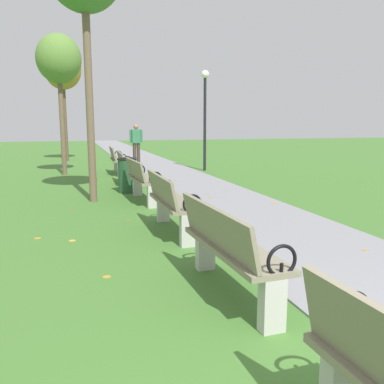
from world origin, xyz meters
TOP-DOWN VIEW (x-y plane):
  - paved_walkway at (1.15, 18.00)m, footprint 2.31×44.00m
  - park_bench_2 at (-0.50, 2.50)m, footprint 0.55×1.62m
  - park_bench_3 at (-0.50, 4.87)m, footprint 0.48×1.60m
  - park_bench_4 at (-0.50, 7.50)m, footprint 0.55×1.62m
  - park_bench_5 at (-0.50, 10.05)m, footprint 0.51×1.61m
  - park_bench_6 at (-0.50, 12.50)m, footprint 0.50×1.61m
  - tree_2 at (-2.18, 12.72)m, footprint 1.38×1.38m
  - tree_3 at (-2.16, 18.05)m, footprint 1.58×1.58m
  - pedestrian_walking at (0.62, 15.62)m, footprint 0.53×0.23m
  - trash_bin at (-0.65, 8.75)m, footprint 0.48×0.48m
  - lamp_post at (2.61, 12.64)m, footprint 0.28×0.28m
  - scattered_leaves at (-0.30, 7.84)m, footprint 4.71×13.13m

SIDE VIEW (x-z plane):
  - paved_walkway at x=1.15m, z-range 0.00..0.02m
  - scattered_leaves at x=-0.30m, z-range 0.00..0.02m
  - trash_bin at x=-0.65m, z-range 0.00..0.84m
  - park_bench_2 at x=-0.50m, z-range 0.04..0.93m
  - park_bench_3 at x=-0.50m, z-range 0.04..0.93m
  - park_bench_4 at x=-0.50m, z-range 0.04..0.93m
  - park_bench_5 at x=-0.50m, z-range 0.04..0.93m
  - park_bench_6 at x=-0.50m, z-range 0.04..0.93m
  - pedestrian_walking at x=0.62m, z-range 0.12..1.74m
  - lamp_post at x=2.61m, z-range 0.57..4.05m
  - tree_2 at x=-2.18m, z-range 1.40..5.81m
  - tree_3 at x=-2.16m, z-range 1.53..6.41m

